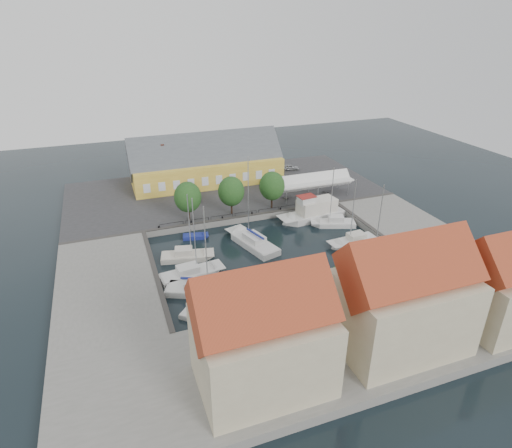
{
  "coord_description": "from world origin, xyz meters",
  "views": [
    {
      "loc": [
        -20.1,
        -48.83,
        29.73
      ],
      "look_at": [
        0.0,
        6.0,
        1.5
      ],
      "focal_mm": 30.0,
      "sensor_mm": 36.0,
      "label": 1
    }
  ],
  "objects": [
    {
      "name": "ground",
      "position": [
        0.0,
        0.0,
        0.0
      ],
      "size": [
        140.0,
        140.0,
        0.0
      ],
      "primitive_type": "plane",
      "color": "black",
      "rests_on": "ground"
    },
    {
      "name": "north_quay",
      "position": [
        0.0,
        23.0,
        0.5
      ],
      "size": [
        56.0,
        26.0,
        1.0
      ],
      "primitive_type": "cube",
      "color": "#2D2D30",
      "rests_on": "ground"
    },
    {
      "name": "west_quay",
      "position": [
        -22.0,
        -2.0,
        0.5
      ],
      "size": [
        12.0,
        24.0,
        1.0
      ],
      "primitive_type": "cube",
      "color": "slate",
      "rests_on": "ground"
    },
    {
      "name": "east_quay",
      "position": [
        22.0,
        -2.0,
        0.5
      ],
      "size": [
        12.0,
        24.0,
        1.0
      ],
      "primitive_type": "cube",
      "color": "slate",
      "rests_on": "ground"
    },
    {
      "name": "south_bank",
      "position": [
        0.0,
        -21.0,
        0.5
      ],
      "size": [
        56.0,
        14.0,
        1.0
      ],
      "primitive_type": "cube",
      "color": "slate",
      "rests_on": "ground"
    },
    {
      "name": "quay_edge_fittings",
      "position": [
        0.02,
        4.75,
        1.06
      ],
      "size": [
        56.0,
        24.72,
        0.4
      ],
      "color": "#383533",
      "rests_on": "north_quay"
    },
    {
      "name": "warehouse",
      "position": [
        -2.6,
        28.36,
        4.43
      ],
      "size": [
        28.56,
        14.0,
        9.55
      ],
      "color": "gold",
      "rests_on": "north_quay"
    },
    {
      "name": "tent_canopy",
      "position": [
        14.0,
        14.5,
        3.68
      ],
      "size": [
        14.0,
        4.0,
        2.83
      ],
      "color": "silver",
      "rests_on": "north_quay"
    },
    {
      "name": "quay_trees",
      "position": [
        -2.0,
        12.0,
        4.88
      ],
      "size": [
        18.2,
        4.2,
        6.3
      ],
      "color": "black",
      "rests_on": "north_quay"
    },
    {
      "name": "car_silver",
      "position": [
        15.85,
        28.81,
        1.67
      ],
      "size": [
        4.17,
        2.47,
        1.33
      ],
      "primitive_type": "imported",
      "rotation": [
        0.0,
        0.0,
        1.33
      ],
      "color": "#9A9CA1",
      "rests_on": "north_quay"
    },
    {
      "name": "car_red",
      "position": [
        -7.07,
        20.3,
        1.74
      ],
      "size": [
        2.82,
        4.77,
        1.48
      ],
      "primitive_type": "imported",
      "rotation": [
        0.0,
        0.0,
        0.3
      ],
      "color": "maroon",
      "rests_on": "north_quay"
    },
    {
      "name": "center_sailboat",
      "position": [
        -1.82,
        2.39,
        0.36
      ],
      "size": [
        5.62,
        10.35,
        13.64
      ],
      "color": "silver",
      "rests_on": "ground"
    },
    {
      "name": "trawler",
      "position": [
        10.67,
        7.73,
        1.02
      ],
      "size": [
        11.76,
        4.57,
        5.0
      ],
      "color": "silver",
      "rests_on": "ground"
    },
    {
      "name": "east_boat_a",
      "position": [
        12.51,
        4.18,
        0.26
      ],
      "size": [
        7.37,
        4.63,
        10.22
      ],
      "color": "silver",
      "rests_on": "ground"
    },
    {
      "name": "east_boat_b",
      "position": [
        12.19,
        -2.25,
        0.26
      ],
      "size": [
        7.89,
        3.08,
        10.62
      ],
      "color": "silver",
      "rests_on": "ground"
    },
    {
      "name": "east_boat_c",
      "position": [
        13.71,
        -6.44,
        0.26
      ],
      "size": [
        4.66,
        8.72,
        10.78
      ],
      "color": "silver",
      "rests_on": "ground"
    },
    {
      "name": "west_boat_b",
      "position": [
        -11.65,
        1.93,
        0.26
      ],
      "size": [
        7.52,
        3.96,
        10.04
      ],
      "color": "beige",
      "rests_on": "ground"
    },
    {
      "name": "west_boat_c",
      "position": [
        -12.03,
        -2.69,
        0.26
      ],
      "size": [
        8.55,
        3.59,
        11.24
      ],
      "color": "silver",
      "rests_on": "ground"
    },
    {
      "name": "west_boat_d",
      "position": [
        -11.66,
        -6.57,
        0.27
      ],
      "size": [
        9.17,
        6.07,
        11.91
      ],
      "color": "silver",
      "rests_on": "ground"
    },
    {
      "name": "launch_sw",
      "position": [
        -12.77,
        -11.51,
        0.09
      ],
      "size": [
        4.88,
        4.66,
        0.98
      ],
      "color": "silver",
      "rests_on": "ground"
    },
    {
      "name": "launch_nw",
      "position": [
        -9.13,
        7.57,
        0.09
      ],
      "size": [
        4.02,
        2.25,
        0.88
      ],
      "color": "navy",
      "rests_on": "ground"
    },
    {
      "name": "townhouses",
      "position": [
        1.93,
        -23.24,
        5.82
      ],
      "size": [
        36.3,
        8.5,
        12.0
      ],
      "color": "#C4B897",
      "rests_on": "south_bank"
    }
  ]
}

